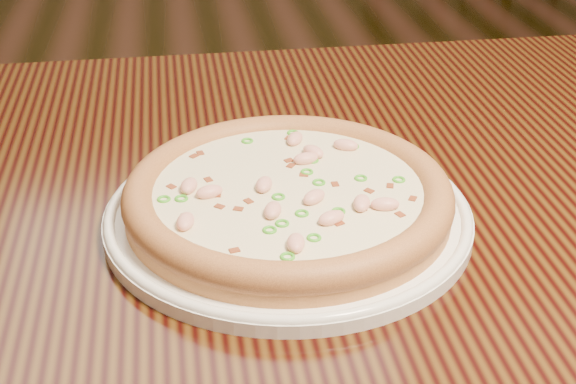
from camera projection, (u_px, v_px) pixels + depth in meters
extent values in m
cube|color=black|center=(402.00, 203.00, 0.78)|extent=(1.20, 0.80, 0.04)
cylinder|color=white|center=(288.00, 216.00, 0.71)|extent=(0.32, 0.32, 0.01)
torus|color=white|center=(288.00, 210.00, 0.71)|extent=(0.32, 0.32, 0.01)
cylinder|color=#BB8346|center=(288.00, 201.00, 0.70)|extent=(0.28, 0.28, 0.02)
torus|color=#BF7C40|center=(288.00, 192.00, 0.70)|extent=(0.29, 0.29, 0.03)
cylinder|color=beige|center=(288.00, 190.00, 0.70)|extent=(0.24, 0.24, 0.00)
ellipsoid|color=#F2B29E|center=(185.00, 221.00, 0.64)|extent=(0.02, 0.03, 0.01)
ellipsoid|color=#F2B29E|center=(296.00, 243.00, 0.61)|extent=(0.02, 0.03, 0.01)
ellipsoid|color=#F2B29E|center=(189.00, 186.00, 0.69)|extent=(0.02, 0.03, 0.01)
ellipsoid|color=#F2B29E|center=(314.00, 197.00, 0.67)|extent=(0.03, 0.03, 0.01)
ellipsoid|color=#F2B29E|center=(385.00, 204.00, 0.66)|extent=(0.03, 0.02, 0.01)
ellipsoid|color=#F2B29E|center=(313.00, 152.00, 0.75)|extent=(0.02, 0.03, 0.01)
ellipsoid|color=#F2B29E|center=(362.00, 203.00, 0.67)|extent=(0.02, 0.03, 0.01)
ellipsoid|color=#F2B29E|center=(264.00, 185.00, 0.69)|extent=(0.02, 0.03, 0.01)
ellipsoid|color=#F2B29E|center=(346.00, 145.00, 0.76)|extent=(0.03, 0.02, 0.01)
ellipsoid|color=#F2B29E|center=(209.00, 192.00, 0.68)|extent=(0.03, 0.02, 0.01)
ellipsoid|color=#F2B29E|center=(331.00, 218.00, 0.64)|extent=(0.03, 0.02, 0.01)
ellipsoid|color=#F2B29E|center=(295.00, 139.00, 0.77)|extent=(0.02, 0.03, 0.01)
ellipsoid|color=#F2B29E|center=(306.00, 159.00, 0.74)|extent=(0.03, 0.02, 0.01)
ellipsoid|color=#F2B29E|center=(273.00, 210.00, 0.66)|extent=(0.02, 0.03, 0.01)
cube|color=maroon|center=(218.00, 196.00, 0.68)|extent=(0.01, 0.01, 0.00)
cube|color=maroon|center=(249.00, 202.00, 0.67)|extent=(0.01, 0.01, 0.00)
cube|color=maroon|center=(235.00, 251.00, 0.61)|extent=(0.01, 0.01, 0.00)
cube|color=maroon|center=(304.00, 176.00, 0.72)|extent=(0.01, 0.01, 0.00)
cube|color=maroon|center=(369.00, 192.00, 0.69)|extent=(0.01, 0.01, 0.00)
cube|color=maroon|center=(208.00, 180.00, 0.71)|extent=(0.01, 0.01, 0.00)
cube|color=maroon|center=(220.00, 207.00, 0.67)|extent=(0.01, 0.01, 0.00)
cube|color=maroon|center=(400.00, 215.00, 0.66)|extent=(0.01, 0.01, 0.00)
cube|color=maroon|center=(413.00, 199.00, 0.68)|extent=(0.01, 0.01, 0.00)
cube|color=maroon|center=(363.00, 209.00, 0.66)|extent=(0.01, 0.01, 0.00)
cube|color=maroon|center=(200.00, 154.00, 0.75)|extent=(0.01, 0.01, 0.00)
cube|color=maroon|center=(335.00, 185.00, 0.70)|extent=(0.01, 0.01, 0.00)
cube|color=maroon|center=(291.00, 167.00, 0.73)|extent=(0.01, 0.01, 0.00)
cube|color=maroon|center=(238.00, 210.00, 0.66)|extent=(0.01, 0.01, 0.00)
cube|color=maroon|center=(339.00, 224.00, 0.64)|extent=(0.01, 0.01, 0.00)
cube|color=maroon|center=(288.00, 139.00, 0.78)|extent=(0.01, 0.01, 0.00)
cube|color=maroon|center=(194.00, 157.00, 0.75)|extent=(0.01, 0.01, 0.00)
cube|color=maroon|center=(390.00, 187.00, 0.70)|extent=(0.01, 0.01, 0.00)
cube|color=maroon|center=(171.00, 187.00, 0.70)|extent=(0.01, 0.01, 0.00)
cube|color=maroon|center=(185.00, 217.00, 0.65)|extent=(0.01, 0.01, 0.00)
cube|color=maroon|center=(289.00, 161.00, 0.74)|extent=(0.01, 0.01, 0.00)
torus|color=green|center=(278.00, 197.00, 0.68)|extent=(0.02, 0.02, 0.00)
torus|color=green|center=(164.00, 199.00, 0.68)|extent=(0.01, 0.01, 0.00)
torus|color=green|center=(312.00, 160.00, 0.74)|extent=(0.02, 0.02, 0.00)
torus|color=green|center=(307.00, 172.00, 0.72)|extent=(0.01, 0.01, 0.00)
torus|color=green|center=(293.00, 133.00, 0.79)|extent=(0.02, 0.02, 0.00)
torus|color=green|center=(361.00, 178.00, 0.71)|extent=(0.02, 0.02, 0.00)
torus|color=green|center=(288.00, 257.00, 0.60)|extent=(0.01, 0.01, 0.00)
torus|color=green|center=(314.00, 238.00, 0.62)|extent=(0.01, 0.01, 0.00)
torus|color=green|center=(338.00, 211.00, 0.66)|extent=(0.02, 0.02, 0.00)
torus|color=green|center=(399.00, 180.00, 0.71)|extent=(0.02, 0.02, 0.00)
torus|color=green|center=(247.00, 141.00, 0.78)|extent=(0.02, 0.02, 0.00)
torus|color=green|center=(353.00, 146.00, 0.77)|extent=(0.02, 0.02, 0.00)
torus|color=green|center=(181.00, 199.00, 0.68)|extent=(0.02, 0.02, 0.00)
torus|color=green|center=(282.00, 224.00, 0.64)|extent=(0.01, 0.01, 0.00)
torus|color=green|center=(319.00, 183.00, 0.70)|extent=(0.02, 0.02, 0.00)
torus|color=green|center=(302.00, 213.00, 0.66)|extent=(0.02, 0.02, 0.00)
torus|color=green|center=(270.00, 230.00, 0.63)|extent=(0.02, 0.02, 0.00)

